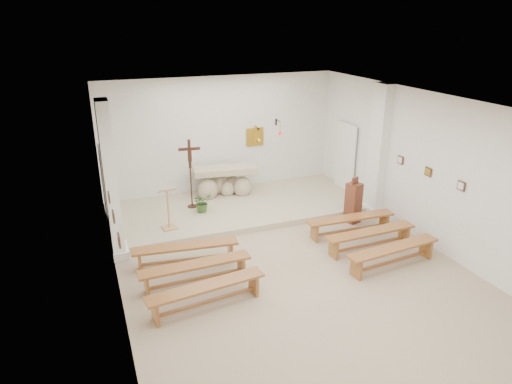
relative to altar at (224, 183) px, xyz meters
name	(u,v)px	position (x,y,z in m)	size (l,w,h in m)	color
ground	(293,270)	(0.12, -4.40, -0.51)	(7.00, 10.00, 0.00)	tan
wall_left	(113,219)	(-3.37, -4.40, 1.24)	(0.02, 10.00, 3.50)	white
wall_right	(435,173)	(3.61, -4.40, 1.24)	(0.02, 10.00, 3.50)	white
wall_back	(221,136)	(0.12, 0.59, 1.24)	(7.00, 0.02, 3.50)	white
ceiling	(298,106)	(0.12, -4.40, 2.98)	(7.00, 10.00, 0.02)	silver
sanctuary_platform	(239,207)	(0.12, -0.90, -0.43)	(6.98, 3.00, 0.15)	#B9AC8E
pilaster_left	(111,182)	(-3.25, -2.40, 1.24)	(0.26, 0.55, 3.50)	white
pilaster_right	(378,151)	(3.49, -2.40, 1.24)	(0.26, 0.55, 3.50)	white
gold_wall_relief	(255,137)	(1.17, 0.56, 1.14)	(0.55, 0.04, 0.55)	gold
sanctuary_lamp	(279,132)	(1.87, 0.30, 1.30)	(0.11, 0.36, 0.44)	black
station_frame_left_front	(119,240)	(-3.35, -5.20, 1.21)	(0.03, 0.20, 0.20)	#42281D
station_frame_left_mid	(113,216)	(-3.35, -4.20, 1.21)	(0.03, 0.20, 0.20)	#42281D
station_frame_left_rear	(109,197)	(-3.35, -3.20, 1.21)	(0.03, 0.20, 0.20)	#42281D
station_frame_right_front	(461,186)	(3.59, -5.20, 1.21)	(0.03, 0.20, 0.20)	#42281D
station_frame_right_mid	(428,172)	(3.59, -4.20, 1.21)	(0.03, 0.20, 0.20)	#42281D
station_frame_right_rear	(400,160)	(3.59, -3.20, 1.21)	(0.03, 0.20, 0.20)	#42281D
radiator_left	(113,232)	(-3.31, -1.70, -0.24)	(0.10, 0.85, 0.52)	silver
radiator_right	(360,194)	(3.55, -1.70, -0.24)	(0.10, 0.85, 0.52)	silver
altar	(224,183)	(0.00, 0.00, 0.00)	(1.88, 0.95, 0.93)	beige
lectern	(168,208)	(-1.97, -1.73, 0.19)	(0.43, 0.38, 1.11)	tan
crucifix_stand	(190,169)	(-1.12, -0.59, 0.74)	(0.58, 0.25, 1.90)	#361A11
potted_plant	(202,202)	(-0.94, -1.00, -0.09)	(0.49, 0.42, 0.54)	#325723
donation_pedestal	(353,202)	(2.63, -2.73, 0.04)	(0.42, 0.42, 1.23)	#602C1B
bench_left_front	(186,250)	(-1.94, -3.37, -0.15)	(2.28, 0.63, 0.48)	#9C662D
bench_right_front	(351,221)	(2.17, -3.37, -0.15)	(2.26, 0.45, 0.48)	#9C662D
bench_left_second	(195,269)	(-1.94, -4.21, -0.15)	(2.26, 0.41, 0.48)	#9C662D
bench_right_second	(370,235)	(2.17, -4.21, -0.15)	(2.26, 0.42, 0.48)	#9C662D
bench_left_third	(207,291)	(-1.94, -5.04, -0.15)	(2.28, 0.63, 0.48)	#9C662D
bench_right_third	(393,252)	(2.17, -5.04, -0.15)	(2.27, 0.57, 0.48)	#9C662D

